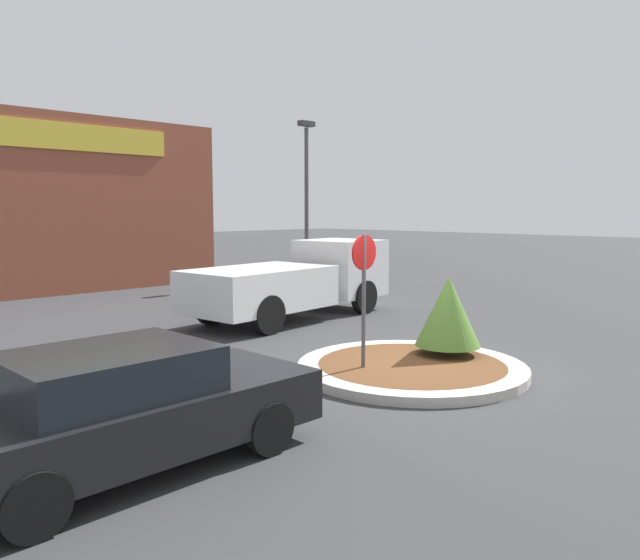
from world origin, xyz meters
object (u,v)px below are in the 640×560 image
utility_truck (297,280)px  light_pole (307,189)px  stop_sign (364,281)px  parked_sedan_black (124,408)px

utility_truck → light_pole: (5.97, 5.72, 2.68)m
stop_sign → light_pole: size_ratio=0.39×
stop_sign → parked_sedan_black: bearing=-172.5°
utility_truck → parked_sedan_black: 9.96m
parked_sedan_black → light_pole: 18.42m
stop_sign → utility_truck: bearing=57.2°
stop_sign → parked_sedan_black: size_ratio=0.57×
stop_sign → light_pole: (9.26, 10.82, 2.03)m
stop_sign → parked_sedan_black: stop_sign is taller
utility_truck → parked_sedan_black: (-8.13, -5.74, -0.32)m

